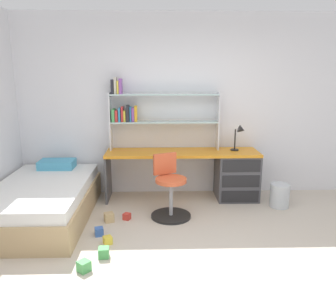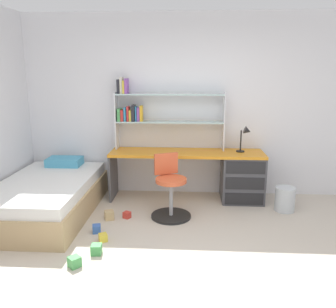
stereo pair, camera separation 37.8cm
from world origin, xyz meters
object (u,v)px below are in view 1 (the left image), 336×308
(desk, at_px, (222,172))
(toy_block_blue_1, at_px, (99,232))
(toy_block_green_3, at_px, (84,266))
(toy_block_red_2, at_px, (127,216))
(desk_lamp, at_px, (240,134))
(swivel_chair, at_px, (170,192))
(bed_platform, at_px, (43,201))
(bookshelf_hutch, at_px, (148,110))
(waste_bin, at_px, (280,195))
(toy_block_natural_0, at_px, (109,217))
(toy_block_green_5, at_px, (104,253))
(toy_block_yellow_4, at_px, (108,240))

(desk, height_order, toy_block_blue_1, desk)
(toy_block_green_3, bearing_deg, desk, 49.18)
(toy_block_red_2, bearing_deg, desk_lamp, 25.58)
(desk, bearing_deg, desk_lamp, 2.68)
(swivel_chair, bearing_deg, bed_platform, -179.15)
(desk_lamp, height_order, bed_platform, desk_lamp)
(bookshelf_hutch, distance_m, swivel_chair, 1.31)
(swivel_chair, bearing_deg, waste_bin, 10.36)
(desk, xyz_separation_m, desk_lamp, (0.24, 0.01, 0.57))
(bed_platform, height_order, toy_block_natural_0, bed_platform)
(bookshelf_hutch, distance_m, toy_block_blue_1, 1.93)
(swivel_chair, distance_m, toy_block_red_2, 0.63)
(desk_lamp, height_order, waste_bin, desk_lamp)
(toy_block_red_2, bearing_deg, toy_block_natural_0, -166.05)
(toy_block_red_2, bearing_deg, swivel_chair, 9.62)
(swivel_chair, distance_m, toy_block_green_5, 1.27)
(toy_block_blue_1, bearing_deg, toy_block_natural_0, 80.49)
(toy_block_natural_0, distance_m, toy_block_yellow_4, 0.59)
(desk, distance_m, swivel_chair, 1.04)
(toy_block_natural_0, distance_m, toy_block_blue_1, 0.39)
(toy_block_green_5, bearing_deg, waste_bin, 29.89)
(bookshelf_hutch, bearing_deg, desk_lamp, -6.46)
(bookshelf_hutch, height_order, toy_block_green_3, bookshelf_hutch)
(toy_block_yellow_4, bearing_deg, desk, 42.62)
(toy_block_blue_1, bearing_deg, toy_block_red_2, 56.96)
(desk_lamp, bearing_deg, toy_block_yellow_4, -141.29)
(bookshelf_hutch, bearing_deg, toy_block_blue_1, -111.93)
(toy_block_yellow_4, distance_m, toy_block_green_5, 0.28)
(desk_lamp, relative_size, waste_bin, 1.16)
(toy_block_natural_0, bearing_deg, toy_block_blue_1, -99.51)
(desk, distance_m, toy_block_natural_0, 1.81)
(waste_bin, relative_size, toy_block_blue_1, 3.50)
(desk_lamp, relative_size, toy_block_yellow_4, 4.37)
(desk, xyz_separation_m, toy_block_red_2, (-1.36, -0.75, -0.36))
(waste_bin, relative_size, toy_block_yellow_4, 3.77)
(swivel_chair, bearing_deg, desk, 39.42)
(swivel_chair, xyz_separation_m, toy_block_blue_1, (-0.84, -0.53, -0.28))
(desk, distance_m, toy_block_green_3, 2.57)
(desk, height_order, toy_block_yellow_4, desk)
(bed_platform, xyz_separation_m, toy_block_natural_0, (0.86, -0.12, -0.18))
(bed_platform, xyz_separation_m, toy_block_red_2, (1.08, -0.07, -0.20))
(toy_block_natural_0, bearing_deg, toy_block_yellow_4, -83.71)
(toy_block_blue_1, relative_size, toy_block_green_3, 0.90)
(toy_block_green_3, distance_m, toy_block_green_5, 0.29)
(swivel_chair, bearing_deg, toy_block_yellow_4, -134.13)
(bookshelf_hutch, xyz_separation_m, toy_block_blue_1, (-0.54, -1.35, -1.26))
(toy_block_green_5, bearing_deg, bed_platform, 132.89)
(toy_block_yellow_4, xyz_separation_m, toy_block_green_5, (0.00, -0.28, 0.01))
(waste_bin, distance_m, toy_block_blue_1, 2.53)
(toy_block_natural_0, distance_m, toy_block_green_5, 0.87)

